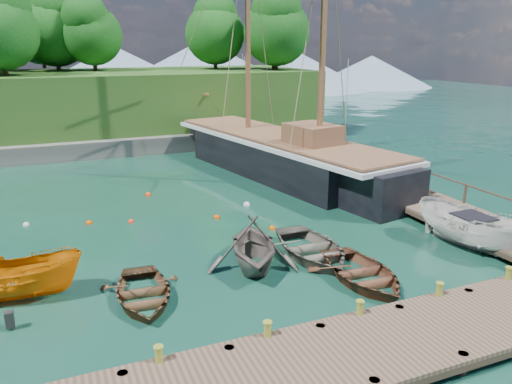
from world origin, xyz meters
TOP-DOWN VIEW (x-y plane):
  - ground at (0.00, 0.00)m, footprint 160.00×160.00m
  - dock_near at (2.00, -6.50)m, footprint 20.00×3.20m
  - dock_east at (11.50, 7.00)m, footprint 3.20×24.00m
  - bollard_0 at (-4.00, -5.10)m, footprint 0.26×0.26m
  - bollard_1 at (-1.00, -5.10)m, footprint 0.26×0.26m
  - bollard_2 at (2.00, -5.10)m, footprint 0.26×0.26m
  - bollard_3 at (5.00, -5.10)m, footprint 0.26×0.26m
  - bollard_4 at (8.00, -5.10)m, footprint 0.26×0.26m
  - rowboat_0 at (-3.64, -0.71)m, footprint 3.11×4.12m
  - rowboat_1 at (0.77, 0.28)m, footprint 4.64×5.01m
  - rowboat_2 at (4.00, -2.34)m, footprint 3.21×4.40m
  - rowboat_3 at (3.35, 0.29)m, footprint 3.46×4.75m
  - motorboat_orange at (-7.57, 1.06)m, footprint 4.68×2.41m
  - cabin_boat_white at (10.00, -1.49)m, footprint 2.98×5.55m
  - schooner at (7.90, 12.93)m, footprint 8.59×27.02m
  - mooring_buoy_1 at (-2.77, 7.26)m, footprint 0.29×0.29m
  - mooring_buoy_2 at (1.27, 6.25)m, footprint 0.33×0.33m
  - mooring_buoy_3 at (3.38, 7.55)m, footprint 0.37×0.37m
  - mooring_buoy_4 at (-4.66, 7.85)m, footprint 0.32×0.32m
  - mooring_buoy_5 at (-1.15, 11.41)m, footprint 0.37×0.37m
  - mooring_buoy_6 at (-7.47, 8.75)m, footprint 0.31×0.31m
  - mooring_buoy_7 at (3.18, 3.79)m, footprint 0.32×0.32m
  - distant_ridge at (4.30, 70.00)m, footprint 117.00×40.00m

SIDE VIEW (x-z plane):
  - ground at x=0.00m, z-range 0.00..0.00m
  - bollard_0 at x=-4.00m, z-range -0.23..0.23m
  - bollard_1 at x=-1.00m, z-range -0.23..0.23m
  - bollard_2 at x=2.00m, z-range -0.23..0.23m
  - bollard_3 at x=5.00m, z-range -0.23..0.23m
  - bollard_4 at x=8.00m, z-range -0.23..0.23m
  - rowboat_0 at x=-3.64m, z-range -0.40..0.40m
  - rowboat_1 at x=0.77m, z-range -1.09..1.09m
  - rowboat_2 at x=4.00m, z-range -0.45..0.45m
  - rowboat_3 at x=3.35m, z-range -0.48..0.48m
  - motorboat_orange at x=-7.57m, z-range -0.86..0.86m
  - cabin_boat_white at x=10.00m, z-range -1.02..1.02m
  - mooring_buoy_1 at x=-2.77m, z-range -0.15..0.15m
  - mooring_buoy_2 at x=1.27m, z-range -0.16..0.16m
  - mooring_buoy_3 at x=3.38m, z-range -0.18..0.18m
  - mooring_buoy_4 at x=-4.66m, z-range -0.16..0.16m
  - mooring_buoy_5 at x=-1.15m, z-range -0.18..0.18m
  - mooring_buoy_6 at x=-7.47m, z-range -0.16..0.16m
  - mooring_buoy_7 at x=3.18m, z-range -0.16..0.16m
  - dock_near at x=2.00m, z-range -0.12..0.98m
  - dock_east at x=11.50m, z-range -0.12..0.98m
  - schooner at x=7.90m, z-range -8.84..11.05m
  - distant_ridge at x=4.30m, z-range -0.65..9.35m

